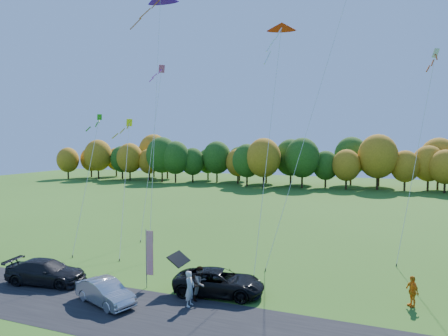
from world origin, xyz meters
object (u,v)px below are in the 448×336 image
(black_suv, at_px, (219,282))
(silver_sedan, at_px, (105,292))
(feather_flag, at_px, (149,252))
(person_east, at_px, (412,291))

(black_suv, distance_m, silver_sedan, 6.43)
(black_suv, relative_size, feather_flag, 1.45)
(silver_sedan, xyz_separation_m, person_east, (15.79, 5.77, 0.18))
(silver_sedan, distance_m, feather_flag, 3.45)
(black_suv, xyz_separation_m, feather_flag, (-4.36, -0.63, 1.48))
(black_suv, bearing_deg, person_east, -85.82)
(black_suv, bearing_deg, silver_sedan, 115.51)
(black_suv, distance_m, feather_flag, 4.65)
(feather_flag, bearing_deg, person_east, 10.92)
(black_suv, height_order, feather_flag, feather_flag)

